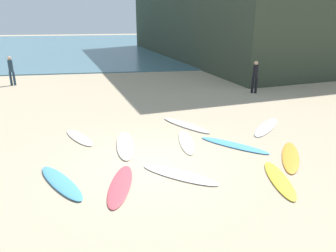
% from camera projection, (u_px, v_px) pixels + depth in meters
% --- Properties ---
extents(ground_plane, '(120.00, 120.00, 0.00)m').
position_uv_depth(ground_plane, '(151.00, 164.00, 9.95)').
color(ground_plane, tan).
extents(ocean_water, '(120.00, 40.00, 0.08)m').
position_uv_depth(ocean_water, '(123.00, 46.00, 43.28)').
color(ocean_water, slate).
rests_on(ocean_water, ground_plane).
extents(surfboard_0, '(0.60, 2.58, 0.08)m').
position_uv_depth(surfboard_0, '(125.00, 145.00, 11.28)').
color(surfboard_0, white).
rests_on(surfboard_0, ground_plane).
extents(surfboard_1, '(2.14, 2.12, 0.07)m').
position_uv_depth(surfboard_1, '(234.00, 145.00, 11.28)').
color(surfboard_1, '#4D9FE2').
rests_on(surfboard_1, ground_plane).
extents(surfboard_2, '(2.21, 1.92, 0.06)m').
position_uv_depth(surfboard_2, '(179.00, 175.00, 9.24)').
color(surfboard_2, white).
rests_on(surfboard_2, ground_plane).
extents(surfboard_3, '(1.40, 2.00, 0.07)m').
position_uv_depth(surfboard_3, '(79.00, 137.00, 11.95)').
color(surfboard_3, silver).
rests_on(surfboard_3, ground_plane).
extents(surfboard_4, '(1.60, 2.46, 0.07)m').
position_uv_depth(surfboard_4, '(290.00, 157.00, 10.38)').
color(surfboard_4, orange).
rests_on(surfboard_4, ground_plane).
extents(surfboard_5, '(0.82, 2.25, 0.07)m').
position_uv_depth(surfboard_5, '(279.00, 180.00, 8.97)').
color(surfboard_5, yellow).
rests_on(surfboard_5, ground_plane).
extents(surfboard_6, '(0.95, 2.36, 0.06)m').
position_uv_depth(surfboard_6, '(120.00, 185.00, 8.69)').
color(surfboard_6, '#DF4752').
rests_on(surfboard_6, ground_plane).
extents(surfboard_7, '(2.09, 2.32, 0.07)m').
position_uv_depth(surfboard_7, '(266.00, 127.00, 13.05)').
color(surfboard_7, silver).
rests_on(surfboard_7, ground_plane).
extents(surfboard_8, '(0.68, 2.31, 0.06)m').
position_uv_depth(surfboard_8, '(186.00, 142.00, 11.58)').
color(surfboard_8, white).
rests_on(surfboard_8, ground_plane).
extents(surfboard_9, '(1.69, 2.34, 0.09)m').
position_uv_depth(surfboard_9, '(61.00, 182.00, 8.81)').
color(surfboard_9, '#4F9ED6').
rests_on(surfboard_9, ground_plane).
extents(surfboard_10, '(1.84, 2.41, 0.08)m').
position_uv_depth(surfboard_10, '(186.00, 125.00, 13.24)').
color(surfboard_10, white).
rests_on(surfboard_10, ground_plane).
extents(beachgoer_near, '(0.34, 0.29, 1.81)m').
position_uv_depth(beachgoer_near, '(11.00, 69.00, 20.13)').
color(beachgoer_near, '#1E3342').
rests_on(beachgoer_near, ground_plane).
extents(beachgoer_mid, '(0.36, 0.36, 1.82)m').
position_uv_depth(beachgoer_mid, '(255.00, 75.00, 18.21)').
color(beachgoer_mid, black).
rests_on(beachgoer_mid, ground_plane).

